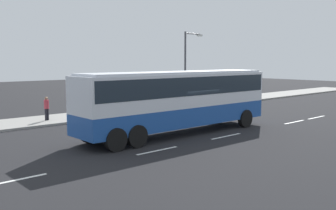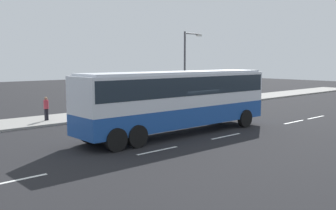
# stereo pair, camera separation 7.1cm
# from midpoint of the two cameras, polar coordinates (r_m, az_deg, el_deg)

# --- Properties ---
(ground_plane) EXTENTS (120.00, 120.00, 0.00)m
(ground_plane) POSITION_cam_midpoint_polar(r_m,az_deg,el_deg) (21.95, 3.25, -4.14)
(ground_plane) COLOR black
(sidewalk_curb) EXTENTS (80.00, 4.00, 0.15)m
(sidewalk_curb) POSITION_cam_midpoint_polar(r_m,az_deg,el_deg) (29.11, -9.77, -1.37)
(sidewalk_curb) COLOR gray
(sidewalk_curb) RESTS_ON ground_plane
(lane_centreline) EXTENTS (37.02, 0.16, 0.01)m
(lane_centreline) POSITION_cam_midpoint_polar(r_m,az_deg,el_deg) (21.10, 9.00, -4.65)
(lane_centreline) COLOR white
(lane_centreline) RESTS_ON ground_plane
(coach_bus) EXTENTS (12.40, 2.75, 3.53)m
(coach_bus) POSITION_cam_midpoint_polar(r_m,az_deg,el_deg) (21.16, 1.69, 1.44)
(coach_bus) COLOR #1E4C9E
(coach_bus) RESTS_ON ground_plane
(pedestrian_near_curb) EXTENTS (0.32, 0.32, 1.58)m
(pedestrian_near_curb) POSITION_cam_midpoint_polar(r_m,az_deg,el_deg) (26.48, -17.78, -0.27)
(pedestrian_near_curb) COLOR black
(pedestrian_near_curb) RESTS_ON sidewalk_curb
(street_lamp) EXTENTS (2.03, 0.24, 6.38)m
(street_lamp) POSITION_cam_midpoint_polar(r_m,az_deg,el_deg) (32.08, 2.98, 6.28)
(street_lamp) COLOR #47474C
(street_lamp) RESTS_ON sidewalk_curb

